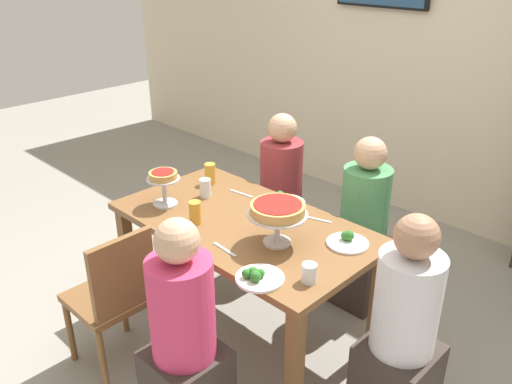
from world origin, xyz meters
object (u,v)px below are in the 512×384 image
object	(u,v)px
salad_plate_near_diner	(257,277)
salad_plate_far_diner	(285,200)
diner_far_left	(281,202)
diner_head_east	(401,340)
water_glass_clear_far	(205,188)
personal_pizza_stand	(164,181)
cutlery_knife_near	(241,194)
diner_near_right	(185,345)
deep_dish_pizza_stand	(278,211)
beer_glass_amber_tall	(210,174)
diner_far_right	(362,235)
water_glass_clear_near	(309,273)
beer_glass_amber_short	(195,212)
chair_near_left	(115,294)
salad_plate_spare	(348,241)
cutlery_fork_far	(317,219)
dining_table	(244,236)
cutlery_fork_near	(225,249)

from	to	relation	value
salad_plate_near_diner	salad_plate_far_diner	size ratio (longest dim) A/B	1.03
diner_far_left	diner_head_east	distance (m)	1.56
diner_head_east	water_glass_clear_far	size ratio (longest dim) A/B	9.74
personal_pizza_stand	cutlery_knife_near	bearing A→B (deg)	62.39
diner_far_left	diner_near_right	distance (m)	1.59
diner_head_east	personal_pizza_stand	xyz separation A→B (m)	(-1.54, -0.20, 0.41)
diner_near_right	deep_dish_pizza_stand	distance (m)	0.80
diner_near_right	salad_plate_far_diner	size ratio (longest dim) A/B	5.07
diner_far_left	beer_glass_amber_tall	bearing A→B (deg)	-20.33
diner_far_right	water_glass_clear_near	distance (m)	1.02
salad_plate_far_diner	beer_glass_amber_short	world-z (taller)	beer_glass_amber_short
diner_near_right	personal_pizza_stand	world-z (taller)	diner_near_right
diner_head_east	chair_near_left	world-z (taller)	diner_head_east
diner_far_right	diner_far_left	bearing A→B (deg)	-89.40
personal_pizza_stand	salad_plate_spare	distance (m)	1.15
personal_pizza_stand	water_glass_clear_far	distance (m)	0.28
beer_glass_amber_short	cutlery_fork_far	size ratio (longest dim) A/B	0.74
dining_table	diner_head_east	bearing A→B (deg)	0.84
chair_near_left	water_glass_clear_far	size ratio (longest dim) A/B	7.37
chair_near_left	beer_glass_amber_tall	xyz separation A→B (m)	(-0.30, 0.94, 0.32)
deep_dish_pizza_stand	diner_head_east	bearing A→B (deg)	4.95
salad_plate_near_diner	diner_near_right	bearing A→B (deg)	-109.74
beer_glass_amber_tall	diner_near_right	bearing A→B (deg)	-46.96
salad_plate_near_diner	salad_plate_spare	xyz separation A→B (m)	(0.11, 0.57, -0.00)
deep_dish_pizza_stand	water_glass_clear_near	size ratio (longest dim) A/B	3.38
chair_near_left	cutlery_fork_near	size ratio (longest dim) A/B	4.83
dining_table	beer_glass_amber_tall	size ratio (longest dim) A/B	11.05
cutlery_knife_near	cutlery_fork_far	bearing A→B (deg)	179.52
diner_near_right	salad_plate_near_diner	bearing A→B (deg)	-19.74
diner_far_left	diner_far_right	bearing A→B (deg)	90.60
salad_plate_near_diner	beer_glass_amber_short	size ratio (longest dim) A/B	1.77
cutlery_fork_near	salad_plate_far_diner	bearing A→B (deg)	106.90
diner_far_left	diner_far_right	distance (m)	0.70
beer_glass_amber_tall	personal_pizza_stand	bearing A→B (deg)	-84.22
diner_near_right	cutlery_fork_far	xyz separation A→B (m)	(-0.05, 1.03, 0.25)
diner_near_right	salad_plate_spare	distance (m)	0.99
diner_near_right	cutlery_fork_far	size ratio (longest dim) A/B	6.39
salad_plate_far_diner	water_glass_clear_near	distance (m)	0.83
water_glass_clear_far	water_glass_clear_near	bearing A→B (deg)	-14.22
salad_plate_far_diner	diner_head_east	bearing A→B (deg)	-17.29
deep_dish_pizza_stand	beer_glass_amber_short	xyz separation A→B (m)	(-0.48, -0.16, -0.12)
salad_plate_near_diner	chair_near_left	bearing A→B (deg)	-152.81
dining_table	beer_glass_amber_short	distance (m)	0.32
deep_dish_pizza_stand	cutlery_knife_near	xyz separation A→B (m)	(-0.57, 0.29, -0.18)
cutlery_fork_far	cutlery_knife_near	bearing A→B (deg)	-11.23
water_glass_clear_near	diner_far_left	bearing A→B (deg)	137.28
diner_head_east	chair_near_left	bearing A→B (deg)	30.20
diner_head_east	water_glass_clear_far	bearing A→B (deg)	-1.76
diner_far_left	diner_head_east	bearing A→B (deg)	63.30
diner_head_east	water_glass_clear_near	bearing A→B (deg)	29.48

